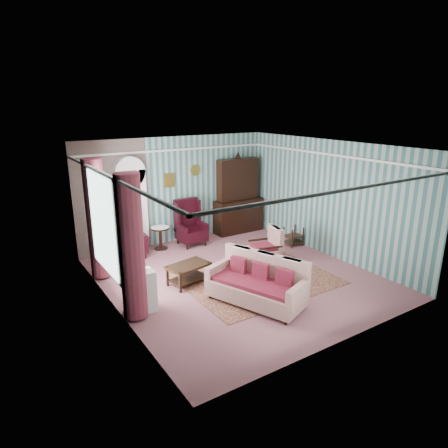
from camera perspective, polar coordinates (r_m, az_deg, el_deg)
floor at (r=9.04m, az=1.93°, el=-7.57°), size 6.00×6.00×0.00m
room_shell at (r=8.23m, az=-2.18°, el=4.70°), size 5.53×6.02×2.91m
bookcase at (r=10.50m, az=-13.04°, el=1.99°), size 0.80×0.28×2.24m
dresser_hutch at (r=11.83m, az=2.10°, el=4.38°), size 1.50×0.56×2.36m
wingback_left at (r=10.20m, az=-13.42°, el=-1.37°), size 0.76×0.80×1.25m
wingback_right at (r=10.86m, az=-4.73°, el=0.16°), size 0.76×0.80×1.25m
seated_woman at (r=10.21m, az=-13.41°, el=-1.56°), size 0.44×0.40×1.18m
round_side_table at (r=10.74m, az=-9.06°, el=-2.01°), size 0.50×0.50×0.60m
nest_table at (r=11.05m, az=9.88°, el=-1.68°), size 0.45×0.38×0.54m
plant_stand at (r=7.63m, az=-11.94°, el=-9.51°), size 0.55×0.35×0.80m
rug at (r=8.98m, az=4.62°, el=-7.76°), size 3.20×2.60×0.01m
sofa at (r=7.72m, az=4.60°, el=-7.65°), size 1.62×2.14×1.09m
floral_armchair at (r=9.65m, az=5.89°, el=-2.83°), size 0.98×0.90×1.00m
coffee_table at (r=8.68m, az=-5.10°, el=-7.12°), size 1.00×0.72×0.44m
potted_plant_a at (r=7.23m, az=-12.62°, el=-5.88°), size 0.45×0.42×0.40m
potted_plant_b at (r=7.53m, az=-12.08°, el=-4.68°), size 0.28×0.24×0.45m
potted_plant_c at (r=7.36m, az=-12.98°, el=-5.33°), size 0.30×0.30×0.43m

